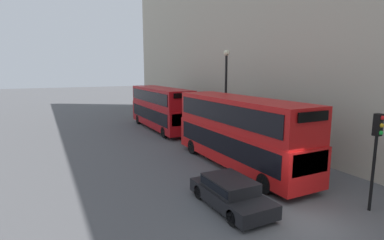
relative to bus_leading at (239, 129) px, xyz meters
The scene contains 6 objects.
ground_plane 7.07m from the bus_leading, 103.87° to the right, with size 200.00×200.00×0.00m, color #515154.
bus_leading is the anchor object (origin of this frame).
bus_second_in_queue 13.09m from the bus_leading, 90.00° to the left, with size 2.59×10.82×4.09m.
car_dark_sedan 5.69m from the bus_leading, 128.69° to the right, with size 1.83×4.21×1.25m.
traffic_light 7.38m from the bus_leading, 77.19° to the right, with size 0.30×0.36×4.11m.
street_lamp 5.48m from the bus_leading, 66.09° to the left, with size 0.44×0.44×7.27m.
Camera 1 is at (-8.69, -7.85, 5.83)m, focal length 28.00 mm.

